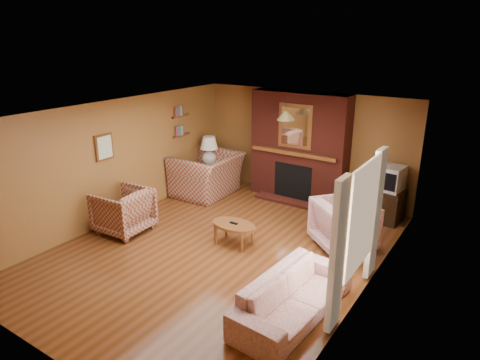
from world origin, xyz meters
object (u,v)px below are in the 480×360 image
Objects in this scene: coffee_table at (234,226)px; tv_stand at (386,205)px; table_lamp at (209,149)px; fireplace at (299,148)px; floral_armchair at (344,224)px; plaid_armchair at (123,211)px; crt_tv at (389,178)px; plaid_loveseat at (207,175)px; floral_sofa at (294,296)px; side_table at (210,176)px.

coffee_table is 1.25× the size of tv_stand.
fireplace is at bearing 14.29° from table_lamp.
coffee_table is (-1.65, -0.99, -0.08)m from floral_armchair.
fireplace is 2.85m from coffee_table.
crt_tv is at bearing 126.29° from plaid_armchair.
table_lamp is (-0.25, 0.42, 0.48)m from plaid_loveseat.
table_lamp is (-0.15, 2.88, 0.54)m from plaid_armchair.
coffee_table is (-1.80, 1.23, 0.06)m from floral_sofa.
floral_armchair is at bearing 75.29° from plaid_loveseat.
fireplace is 4.00m from plaid_armchair.
plaid_loveseat reaches higher than tv_stand.
fireplace is 2.57m from floral_armchair.
side_table is at bearing -151.70° from plaid_loveseat.
side_table is 0.98× the size of crt_tv.
floral_sofa is 2.23m from floral_armchair.
tv_stand is (1.95, 2.54, -0.02)m from coffee_table.
crt_tv is at bearing 1.89° from floral_sofa.
side_table is 0.81× the size of table_lamp.
crt_tv is (2.05, -0.19, -0.27)m from fireplace.
fireplace is 2.20m from plaid_loveseat.
plaid_armchair is 5.16m from crt_tv.
floral_armchair is at bearing 111.89° from plaid_armchair.
table_lamp is at bearing -151.70° from plaid_loveseat.
floral_armchair is 1.69× the size of side_table.
coffee_table is at bearing 106.06° from plaid_armchair.
coffee_table is (1.95, -1.77, -0.12)m from plaid_loveseat.
plaid_loveseat is 4.00m from crt_tv.
coffee_table is at bearing 45.26° from plaid_loveseat.
table_lamp is (-4.00, 3.42, 0.66)m from floral_sofa.
table_lamp is at bearing 53.64° from floral_sofa.
plaid_armchair is 1.32× the size of table_lamp.
coffee_table is (0.10, -2.72, -0.83)m from fireplace.
fireplace is 3.58× the size of tv_stand.
tv_stand is 0.58m from crt_tv.
plaid_armchair is at bearing -87.02° from table_lamp.
tv_stand is at bearing 4.82° from table_lamp.
coffee_table is at bearing -44.84° from table_lamp.
crt_tv is at bearing 4.74° from side_table.
table_lamp reaches higher than floral_sofa.
fireplace is 2.35m from side_table.
plaid_loveseat is 2.19× the size of tv_stand.
plaid_armchair is 3.89m from floral_sofa.
coffee_table is 1.20× the size of table_lamp.
coffee_table is at bearing -127.60° from crt_tv.
crt_tv is at bearing 4.74° from table_lamp.
plaid_armchair reaches higher than side_table.
fireplace is 2.52× the size of floral_armchair.
fireplace is at bearing -179.69° from tv_stand.
floral_sofa is at bearing 79.43° from plaid_armchair.
side_table is (-3.85, 1.20, -0.15)m from floral_armchair.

